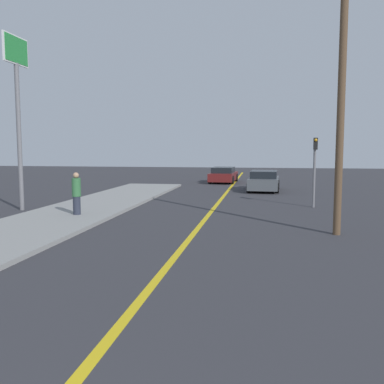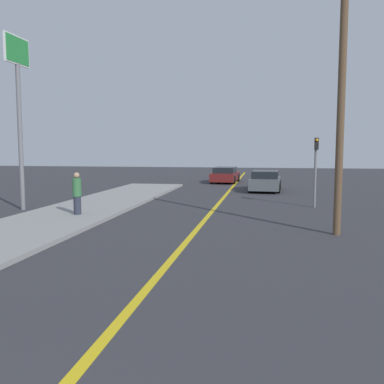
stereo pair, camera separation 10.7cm
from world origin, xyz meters
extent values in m
cube|color=gold|center=(0.00, 18.00, 0.00)|extent=(0.20, 60.00, 0.01)
cube|color=gray|center=(-5.63, 14.78, 0.07)|extent=(3.90, 29.56, 0.14)
cube|color=#4C5156|center=(2.31, 26.99, 0.52)|extent=(2.08, 4.38, 0.70)
cube|color=black|center=(2.31, 26.77, 1.10)|extent=(1.76, 2.44, 0.46)
cylinder|color=black|center=(1.50, 28.36, 0.32)|extent=(0.25, 0.65, 0.64)
cylinder|color=black|center=(3.27, 28.27, 0.32)|extent=(0.25, 0.65, 0.64)
cylinder|color=black|center=(1.36, 25.70, 0.32)|extent=(0.25, 0.65, 0.64)
cylinder|color=black|center=(3.13, 25.61, 0.32)|extent=(0.25, 0.65, 0.64)
cube|color=maroon|center=(-0.89, 33.34, 0.49)|extent=(2.10, 4.42, 0.64)
cube|color=black|center=(-0.89, 33.12, 1.04)|extent=(1.77, 2.47, 0.44)
cylinder|color=black|center=(-1.70, 34.73, 0.32)|extent=(0.26, 0.64, 0.63)
cylinder|color=black|center=(0.06, 34.63, 0.32)|extent=(0.26, 0.64, 0.63)
cylinder|color=black|center=(-1.85, 32.05, 0.32)|extent=(0.26, 0.64, 0.63)
cylinder|color=black|center=(-0.09, 31.95, 0.32)|extent=(0.26, 0.64, 0.63)
cylinder|color=#282D3D|center=(-5.14, 14.74, 0.50)|extent=(0.30, 0.30, 0.73)
cylinder|color=#336B3D|center=(-5.14, 14.74, 1.24)|extent=(0.35, 0.35, 0.73)
sphere|color=tan|center=(-5.14, 14.74, 1.72)|extent=(0.23, 0.23, 0.23)
cylinder|color=slate|center=(4.62, 19.43, 1.64)|extent=(0.12, 0.12, 3.27)
cube|color=black|center=(4.62, 19.25, 3.00)|extent=(0.18, 0.18, 0.55)
sphere|color=orange|center=(4.62, 19.16, 3.16)|extent=(0.14, 0.14, 0.14)
cylinder|color=slate|center=(-8.53, 16.37, 3.25)|extent=(0.20, 0.20, 6.50)
cube|color=silver|center=(-8.53, 16.37, 7.06)|extent=(0.08, 1.85, 1.24)
cube|color=#238438|center=(-8.53, 16.37, 7.06)|extent=(0.12, 1.73, 1.12)
cylinder|color=brown|center=(4.61, 12.94, 3.81)|extent=(0.24, 0.24, 7.62)
camera|label=1|loc=(2.19, -1.31, 2.81)|focal=40.00mm
camera|label=2|loc=(2.29, -1.30, 2.81)|focal=40.00mm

